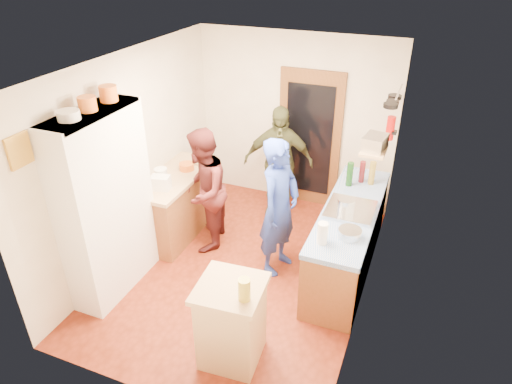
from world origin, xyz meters
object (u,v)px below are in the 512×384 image
Objects in this scene: person_back at (279,163)px; right_counter_base at (348,241)px; hutch_body at (106,205)px; island_base at (231,324)px; person_hob at (280,209)px; person_left at (206,189)px.

right_counter_base is at bearing -53.83° from person_back.
right_counter_base is (2.50, 1.30, -0.68)m from hutch_body.
person_back is (-1.24, 0.93, 0.43)m from right_counter_base.
person_back reaches higher than island_base.
person_back is (-0.48, 2.75, 0.42)m from island_base.
person_hob reaches higher than person_back.
hutch_body is 1.99m from person_hob.
hutch_body reaches higher than right_counter_base.
person_left reaches higher than island_base.
person_hob reaches higher than person_left.
person_left is at bearing 92.48° from person_hob.
person_hob is at bearing -157.52° from right_counter_base.
person_back is at bearing 134.73° from person_left.
right_counter_base is 1.29× the size of person_back.
island_base is 1.56m from person_hob.
person_back is at bearing 31.78° from person_hob.
hutch_body is at bearing -152.53° from right_counter_base.
right_counter_base is 1.92m from person_left.
person_back is (-0.46, 1.26, -0.03)m from person_hob.
island_base reaches higher than right_counter_base.
person_left is (-1.87, -0.14, 0.42)m from right_counter_base.
person_left is 0.98× the size of person_back.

